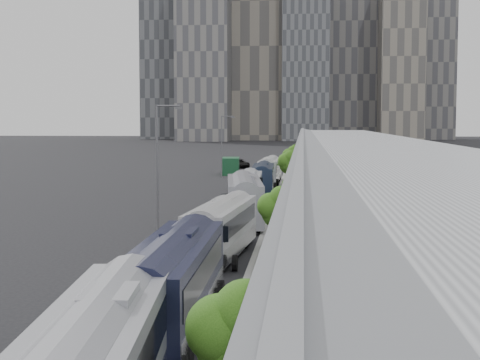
# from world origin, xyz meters

# --- Properties ---
(sidewalk) EXTENTS (10.00, 170.00, 0.12)m
(sidewalk) POSITION_xyz_m (9.00, 55.00, 0.06)
(sidewalk) COLOR gray
(sidewalk) RESTS_ON ground
(lane_line) EXTENTS (0.12, 160.00, 0.02)m
(lane_line) POSITION_xyz_m (-1.50, 55.00, 0.01)
(lane_line) COLOR gold
(lane_line) RESTS_ON ground
(depot) EXTENTS (12.45, 160.40, 7.20)m
(depot) POSITION_xyz_m (12.99, 55.00, 3.51)
(depot) COLOR gray
(depot) RESTS_ON ground
(skyline) EXTENTS (145.00, 64.00, 120.00)m
(skyline) POSITION_xyz_m (-2.90, 324.16, 50.85)
(skyline) COLOR slate
(skyline) RESTS_ON ground
(bus_1) EXTENTS (3.02, 13.65, 3.98)m
(bus_1) POSITION_xyz_m (1.95, 17.99, 1.68)
(bus_1) COLOR #161831
(bus_1) RESTS_ON ground
(bus_2) EXTENTS (3.58, 12.60, 3.63)m
(bus_2) POSITION_xyz_m (2.10, 34.73, 1.53)
(bus_2) COLOR #B2B2B4
(bus_2) RESTS_ON ground
(bus_3) EXTENTS (4.20, 14.01, 4.03)m
(bus_3) POSITION_xyz_m (2.28, 49.95, 1.70)
(bus_3) COLOR gray
(bus_3) RESTS_ON ground
(bus_4) EXTENTS (2.88, 12.44, 3.62)m
(bus_4) POSITION_xyz_m (1.80, 60.50, 1.53)
(bus_4) COLOR #B4B6BF
(bus_4) RESTS_ON ground
(bus_5) EXTENTS (2.81, 12.30, 3.58)m
(bus_5) POSITION_xyz_m (2.44, 75.70, 1.51)
(bus_5) COLOR #172134
(bus_5) RESTS_ON ground
(bus_6) EXTENTS (2.82, 12.34, 3.59)m
(bus_6) POSITION_xyz_m (2.60, 90.37, 1.51)
(bus_6) COLOR silver
(bus_6) RESTS_ON ground
(tree_0) EXTENTS (2.55, 2.55, 4.34)m
(tree_0) POSITION_xyz_m (5.53, 8.31, 3.05)
(tree_0) COLOR black
(tree_0) RESTS_ON ground
(tree_1) EXTENTS (2.19, 2.19, 4.44)m
(tree_1) POSITION_xyz_m (5.71, 34.20, 3.33)
(tree_1) COLOR black
(tree_1) RESTS_ON ground
(tree_2) EXTENTS (1.14, 1.14, 3.36)m
(tree_2) POSITION_xyz_m (6.23, 54.82, 2.71)
(tree_2) COLOR black
(tree_2) RESTS_ON ground
(tree_3) EXTENTS (2.71, 2.71, 4.85)m
(tree_3) POSITION_xyz_m (5.44, 83.48, 3.48)
(tree_3) COLOR black
(tree_3) RESTS_ON ground
(tree_4) EXTENTS (2.66, 2.66, 4.72)m
(tree_4) POSITION_xyz_m (5.47, 102.10, 3.38)
(tree_4) COLOR black
(tree_4) RESTS_ON ground
(tree_5) EXTENTS (1.59, 1.59, 4.11)m
(tree_5) POSITION_xyz_m (6.01, 131.01, 3.28)
(tree_5) COLOR black
(tree_5) RESTS_ON ground
(street_lamp_near) EXTENTS (2.04, 0.22, 9.90)m
(street_lamp_near) POSITION_xyz_m (-3.75, 43.94, 5.65)
(street_lamp_near) COLOR #59595E
(street_lamp_near) RESTS_ON ground
(street_lamp_far) EXTENTS (2.04, 0.22, 9.42)m
(street_lamp_far) POSITION_xyz_m (-4.84, 98.33, 5.41)
(street_lamp_far) COLOR #59595E
(street_lamp_far) RESTS_ON ground
(shipping_container) EXTENTS (3.09, 6.22, 2.73)m
(shipping_container) POSITION_xyz_m (-4.43, 106.11, 1.37)
(shipping_container) COLOR #133F23
(shipping_container) RESTS_ON ground
(suv) EXTENTS (4.44, 6.34, 1.61)m
(suv) POSITION_xyz_m (-4.39, 122.90, 0.80)
(suv) COLOR black
(suv) RESTS_ON ground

